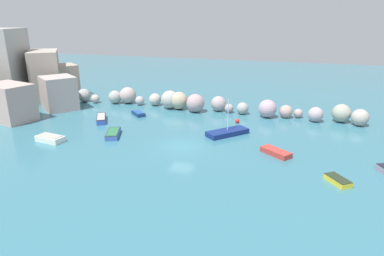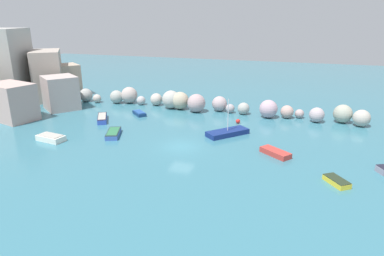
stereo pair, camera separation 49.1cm
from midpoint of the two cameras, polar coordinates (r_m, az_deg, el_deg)
cove_water at (r=36.53m, az=-2.17°, el=-3.19°), size 160.00×160.00×0.00m
cliff_headland_left at (r=61.58m, az=-29.02°, el=6.80°), size 23.56×24.35×11.81m
rock_breakwater at (r=50.25m, az=1.63°, el=4.22°), size 44.06×4.40×2.78m
channel_buoy at (r=44.92m, az=7.42°, el=1.19°), size 0.59×0.59×0.59m
moored_boat_0 at (r=35.29m, az=13.69°, el=-4.03°), size 3.36×2.95×0.55m
moored_boat_1 at (r=40.22m, az=5.70°, el=-0.75°), size 4.83×5.13×4.43m
moored_boat_3 at (r=47.17m, az=-15.47°, el=1.57°), size 3.14×4.11×0.68m
moored_boat_4 at (r=40.78m, az=-13.61°, el=-0.93°), size 2.70×3.89×0.59m
moored_boat_5 at (r=48.94m, az=-9.39°, el=2.46°), size 2.79×2.69×0.52m
moored_boat_6 at (r=41.29m, az=-23.29°, el=-1.65°), size 3.40×1.96×0.71m
moored_boat_7 at (r=31.12m, az=23.13°, el=-8.20°), size 2.25×2.51×0.50m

